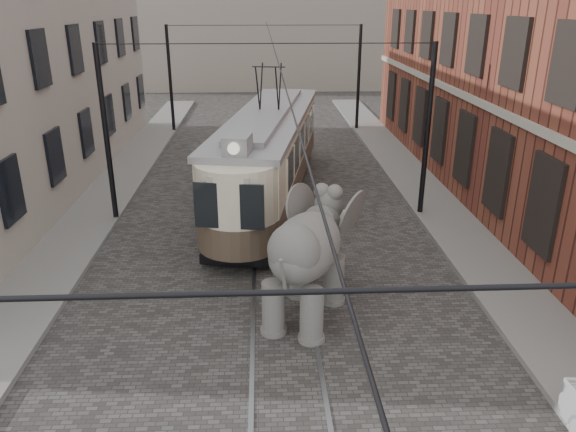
{
  "coord_description": "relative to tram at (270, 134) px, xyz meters",
  "views": [
    {
      "loc": [
        -0.42,
        -12.25,
        7.22
      ],
      "look_at": [
        0.2,
        0.79,
        2.1
      ],
      "focal_mm": 34.37,
      "sensor_mm": 36.0,
      "label": 1
    }
  ],
  "objects": [
    {
      "name": "ground",
      "position": [
        0.14,
        -8.22,
        -2.52
      ],
      "size": [
        120.0,
        120.0,
        0.0
      ],
      "primitive_type": "plane",
      "color": "#494643"
    },
    {
      "name": "tram_rails",
      "position": [
        0.14,
        -8.22,
        -2.51
      ],
      "size": [
        1.54,
        80.0,
        0.02
      ],
      "primitive_type": null,
      "color": "slate",
      "rests_on": "ground"
    },
    {
      "name": "sidewalk_right",
      "position": [
        6.14,
        -8.22,
        -2.44
      ],
      "size": [
        2.0,
        60.0,
        0.15
      ],
      "primitive_type": "cube",
      "color": "slate",
      "rests_on": "ground"
    },
    {
      "name": "sidewalk_left",
      "position": [
        -6.36,
        -8.22,
        -2.44
      ],
      "size": [
        2.0,
        60.0,
        0.15
      ],
      "primitive_type": "cube",
      "color": "slate",
      "rests_on": "ground"
    },
    {
      "name": "brick_building",
      "position": [
        11.14,
        0.78,
        3.48
      ],
      "size": [
        8.0,
        26.0,
        12.0
      ],
      "primitive_type": "cube",
      "color": "maroon",
      "rests_on": "ground"
    },
    {
      "name": "distant_block",
      "position": [
        0.14,
        31.78,
        4.48
      ],
      "size": [
        28.0,
        10.0,
        14.0
      ],
      "primitive_type": "cube",
      "color": "gray",
      "rests_on": "ground"
    },
    {
      "name": "catenary",
      "position": [
        -0.06,
        -3.22,
        0.48
      ],
      "size": [
        11.0,
        30.2,
        6.0
      ],
      "primitive_type": null,
      "color": "black",
      "rests_on": "ground"
    },
    {
      "name": "tram",
      "position": [
        0.0,
        0.0,
        0.0
      ],
      "size": [
        4.75,
        12.95,
        5.04
      ],
      "primitive_type": null,
      "rotation": [
        0.0,
        0.0,
        -0.17
      ],
      "color": "beige",
      "rests_on": "ground"
    },
    {
      "name": "elephant",
      "position": [
        0.69,
        -8.82,
        -1.08
      ],
      "size": [
        4.21,
        5.34,
        2.88
      ],
      "primitive_type": null,
      "rotation": [
        0.0,
        0.0,
        -0.4
      ],
      "color": "#62605B",
      "rests_on": "ground"
    }
  ]
}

